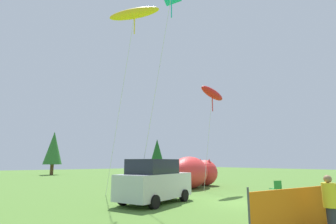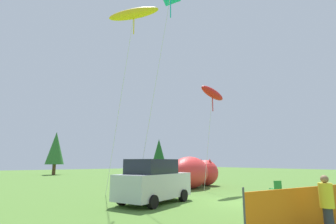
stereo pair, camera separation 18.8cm
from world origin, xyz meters
The scene contains 11 objects.
ground_plane centered at (0.00, 0.00, 0.00)m, with size 120.00×120.00×0.00m, color #4C752D.
parked_car centered at (-3.43, 2.46, 0.99)m, with size 4.41×3.05×2.03m.
folding_chair centered at (3.12, 0.17, 0.53)m, with size 0.64×0.64×0.89m.
inflatable_cat centered at (3.12, 6.85, 1.05)m, with size 5.99×3.84×2.28m.
safety_fence centered at (-1.74, -4.39, 0.60)m, with size 6.84×0.68×1.31m.
spectator_in_white_shirt centered at (-2.96, -5.00, 0.86)m, with size 0.34×0.34×1.57m.
kite_red_lizard centered at (2.76, 4.38, 6.68)m, with size 2.40×0.88×7.30m.
kite_teal_diamond centered at (-2.77, 2.03, 10.58)m, with size 2.35×1.21×11.17m.
kite_yellow_hero centered at (-3.76, 4.22, 10.45)m, with size 2.95×3.44×11.23m.
horizon_tree_east centered at (-0.61, 33.54, 3.89)m, with size 2.66×2.66×6.34m.
horizon_tree_mid centered at (17.83, 33.04, 3.77)m, with size 2.57×2.57×6.14m.
Camera 2 is at (-10.49, -8.27, 1.92)m, focal length 28.00 mm.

